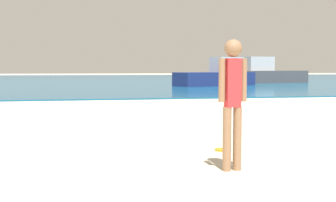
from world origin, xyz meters
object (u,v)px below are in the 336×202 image
at_px(frisbee, 222,150).
at_px(boat_near, 217,76).
at_px(person_standing, 233,97).
at_px(boat_far, 267,74).

xyz_separation_m(frisbee, boat_near, (6.65, 21.90, 0.73)).
relative_size(person_standing, boat_far, 0.25).
bearing_deg(boat_near, person_standing, 52.03).
relative_size(frisbee, boat_far, 0.03).
xyz_separation_m(frisbee, boat_far, (12.41, 26.66, 0.79)).
bearing_deg(boat_far, frisbee, -125.74).
bearing_deg(boat_far, person_standing, -125.23).
height_order(boat_near, boat_far, boat_far).
height_order(person_standing, frisbee, person_standing).
height_order(person_standing, boat_far, boat_far).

